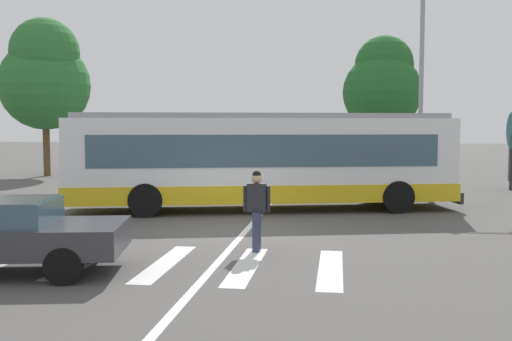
{
  "coord_description": "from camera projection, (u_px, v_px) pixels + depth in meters",
  "views": [
    {
      "loc": [
        2.57,
        -14.22,
        2.65
      ],
      "look_at": [
        0.07,
        3.41,
        1.3
      ],
      "focal_mm": 40.75,
      "sensor_mm": 36.0,
      "label": 1
    }
  ],
  "objects": [
    {
      "name": "ground_plane",
      "position": [
        234.0,
        232.0,
        14.6
      ],
      "size": [
        160.0,
        160.0,
        0.0
      ],
      "primitive_type": "plane",
      "color": "#514F4C"
    },
    {
      "name": "city_transit_bus",
      "position": [
        262.0,
        160.0,
        18.41
      ],
      "size": [
        12.4,
        5.45,
        3.06
      ],
      "color": "black",
      "rests_on": "ground_plane"
    },
    {
      "name": "pedestrian_crossing_street",
      "position": [
        257.0,
        206.0,
        12.32
      ],
      "size": [
        0.58,
        0.42,
        1.72
      ],
      "color": "#333856",
      "rests_on": "ground_plane"
    },
    {
      "name": "parked_car_silver",
      "position": [
        165.0,
        165.0,
        28.54
      ],
      "size": [
        2.05,
        4.59,
        1.35
      ],
      "color": "black",
      "rests_on": "ground_plane"
    },
    {
      "name": "parked_car_white",
      "position": [
        218.0,
        165.0,
        28.21
      ],
      "size": [
        1.89,
        4.51,
        1.35
      ],
      "color": "black",
      "rests_on": "ground_plane"
    },
    {
      "name": "parked_car_champagne",
      "position": [
        269.0,
        166.0,
        27.6
      ],
      "size": [
        1.91,
        4.52,
        1.35
      ],
      "color": "black",
      "rests_on": "ground_plane"
    },
    {
      "name": "parked_car_blue",
      "position": [
        327.0,
        167.0,
        27.11
      ],
      "size": [
        1.88,
        4.5,
        1.35
      ],
      "color": "black",
      "rests_on": "ground_plane"
    },
    {
      "name": "twin_arm_street_lamp",
      "position": [
        422.0,
        46.0,
        25.57
      ],
      "size": [
        3.89,
        0.32,
        10.35
      ],
      "color": "#939399",
      "rests_on": "ground_plane"
    },
    {
      "name": "background_tree_left",
      "position": [
        45.0,
        76.0,
        30.71
      ],
      "size": [
        4.76,
        4.76,
        8.31
      ],
      "color": "brown",
      "rests_on": "ground_plane"
    },
    {
      "name": "background_tree_right",
      "position": [
        383.0,
        84.0,
        33.25
      ],
      "size": [
        4.47,
        4.47,
        7.86
      ],
      "color": "brown",
      "rests_on": "ground_plane"
    },
    {
      "name": "crosswalk_painted_stripes",
      "position": [
        165.0,
        263.0,
        11.27
      ],
      "size": [
        6.83,
        3.14,
        0.01
      ],
      "color": "silver",
      "rests_on": "ground_plane"
    },
    {
      "name": "lane_center_line",
      "position": [
        256.0,
        220.0,
        16.53
      ],
      "size": [
        0.16,
        24.0,
        0.01
      ],
      "primitive_type": "cube",
      "color": "silver",
      "rests_on": "ground_plane"
    }
  ]
}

